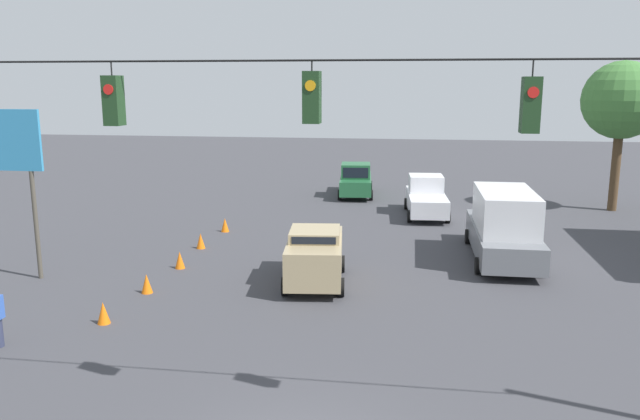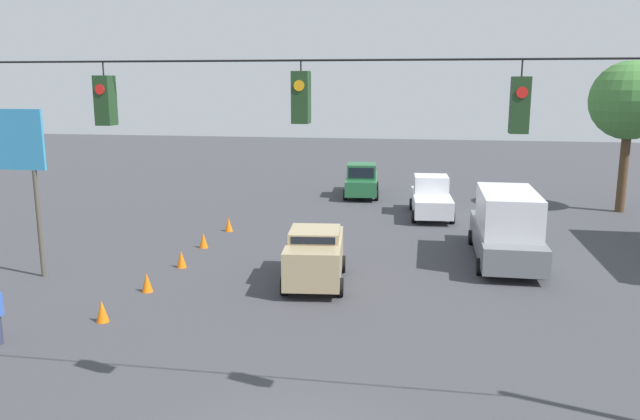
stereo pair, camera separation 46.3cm
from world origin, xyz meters
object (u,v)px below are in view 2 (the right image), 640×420
(sedan_tan_withflow_mid, at_px, (315,255))
(traffic_cone_fifth, at_px, (229,224))
(overhead_signal_span, at_px, (302,189))
(box_truck_grey_oncoming_far, at_px, (506,226))
(traffic_cone_fourth, at_px, (203,240))
(roadside_billboard, at_px, (6,157))
(pickup_truck_white_oncoming_deep, at_px, (431,198))
(traffic_cone_third, at_px, (181,259))
(pickup_truck_green_withflow_deep, at_px, (362,181))
(tree_horizon_left, at_px, (630,101))
(traffic_cone_nearest, at_px, (102,311))
(traffic_cone_second, at_px, (147,282))

(sedan_tan_withflow_mid, height_order, traffic_cone_fifth, sedan_tan_withflow_mid)
(overhead_signal_span, height_order, box_truck_grey_oncoming_far, overhead_signal_span)
(traffic_cone_fourth, height_order, traffic_cone_fifth, same)
(sedan_tan_withflow_mid, bearing_deg, roadside_billboard, 4.67)
(pickup_truck_white_oncoming_deep, distance_m, traffic_cone_third, 14.95)
(overhead_signal_span, relative_size, roadside_billboard, 3.63)
(pickup_truck_green_withflow_deep, relative_size, traffic_cone_fourth, 8.14)
(roadside_billboard, bearing_deg, traffic_cone_fifth, -125.14)
(pickup_truck_white_oncoming_deep, bearing_deg, box_truck_grey_oncoming_far, 109.31)
(traffic_cone_fourth, bearing_deg, box_truck_grey_oncoming_far, -179.40)
(overhead_signal_span, distance_m, traffic_cone_third, 13.31)
(box_truck_grey_oncoming_far, bearing_deg, roadside_billboard, 15.40)
(sedan_tan_withflow_mid, relative_size, traffic_cone_fourth, 6.58)
(traffic_cone_third, height_order, traffic_cone_fifth, same)
(overhead_signal_span, relative_size, tree_horizon_left, 2.70)
(pickup_truck_white_oncoming_deep, relative_size, traffic_cone_fourth, 7.96)
(traffic_cone_fourth, relative_size, tree_horizon_left, 0.08)
(traffic_cone_nearest, xyz_separation_m, traffic_cone_second, (-0.13, -2.81, 0.00))
(traffic_cone_nearest, distance_m, traffic_cone_third, 5.75)
(box_truck_grey_oncoming_far, xyz_separation_m, traffic_cone_third, (12.53, 3.10, -1.08))
(pickup_truck_white_oncoming_deep, height_order, roadside_billboard, roadside_billboard)
(sedan_tan_withflow_mid, height_order, pickup_truck_green_withflow_deep, pickup_truck_green_withflow_deep)
(overhead_signal_span, relative_size, traffic_cone_fifth, 33.36)
(traffic_cone_second, bearing_deg, roadside_billboard, -10.03)
(overhead_signal_span, bearing_deg, traffic_cone_second, -46.92)
(pickup_truck_green_withflow_deep, relative_size, traffic_cone_fifth, 8.14)
(traffic_cone_fourth, distance_m, tree_horizon_left, 23.87)
(tree_horizon_left, bearing_deg, traffic_cone_third, 35.50)
(roadside_billboard, bearing_deg, sedan_tan_withflow_mid, -175.33)
(sedan_tan_withflow_mid, xyz_separation_m, roadside_billboard, (11.19, 0.91, 3.42))
(pickup_truck_green_withflow_deep, distance_m, traffic_cone_fourth, 14.92)
(sedan_tan_withflow_mid, height_order, traffic_cone_third, sedan_tan_withflow_mid)
(pickup_truck_white_oncoming_deep, height_order, traffic_cone_fourth, pickup_truck_white_oncoming_deep)
(traffic_cone_second, distance_m, tree_horizon_left, 27.07)
(overhead_signal_span, xyz_separation_m, box_truck_grey_oncoming_far, (-5.64, -13.47, -3.62))
(traffic_cone_fourth, bearing_deg, sedan_tan_withflow_mid, 144.84)
(sedan_tan_withflow_mid, xyz_separation_m, traffic_cone_fifth, (5.52, -7.14, -0.70))
(box_truck_grey_oncoming_far, bearing_deg, traffic_cone_nearest, 34.80)
(traffic_cone_nearest, bearing_deg, tree_horizon_left, -135.27)
(pickup_truck_green_withflow_deep, bearing_deg, traffic_cone_fifth, 63.44)
(pickup_truck_white_oncoming_deep, relative_size, traffic_cone_second, 7.96)
(traffic_cone_third, bearing_deg, traffic_cone_second, 88.72)
(traffic_cone_second, relative_size, tree_horizon_left, 0.08)
(traffic_cone_second, bearing_deg, traffic_cone_fifth, -90.06)
(pickup_truck_green_withflow_deep, xyz_separation_m, traffic_cone_fifth, (5.35, 10.71, -0.64))
(pickup_truck_green_withflow_deep, xyz_separation_m, traffic_cone_nearest, (5.49, 22.57, -0.64))
(sedan_tan_withflow_mid, bearing_deg, pickup_truck_green_withflow_deep, -89.45)
(pickup_truck_green_withflow_deep, bearing_deg, traffic_cone_fourth, 68.42)
(overhead_signal_span, bearing_deg, traffic_cone_third, -56.39)
(pickup_truck_green_withflow_deep, bearing_deg, tree_horizon_left, 170.19)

